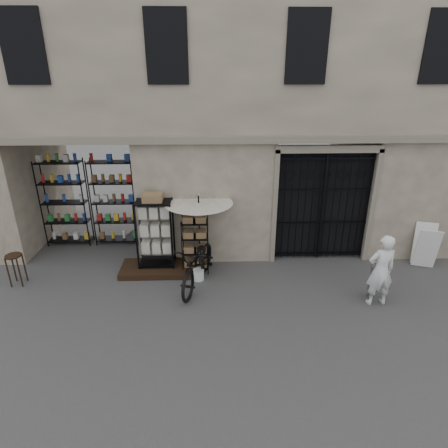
{
  "coord_description": "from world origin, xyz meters",
  "views": [
    {
      "loc": [
        -1.06,
        -6.81,
        4.82
      ],
      "look_at": [
        -0.8,
        1.4,
        1.35
      ],
      "focal_mm": 30.0,
      "sensor_mm": 36.0,
      "label": 1
    }
  ],
  "objects_px": {
    "display_cabinet": "(156,237)",
    "steel_bollard": "(372,282)",
    "easel_sign": "(426,246)",
    "bicycle": "(199,284)",
    "market_umbrella": "(199,206)",
    "white_bucket": "(198,275)",
    "wooden_stool": "(16,269)",
    "shopkeeper": "(375,303)",
    "wire_rack": "(195,245)"
  },
  "relations": [
    {
      "from": "steel_bollard",
      "to": "easel_sign",
      "type": "height_order",
      "value": "easel_sign"
    },
    {
      "from": "display_cabinet",
      "to": "bicycle",
      "type": "bearing_deg",
      "value": -49.33
    },
    {
      "from": "market_umbrella",
      "to": "steel_bollard",
      "type": "xyz_separation_m",
      "value": [
        3.88,
        -1.43,
        -1.32
      ]
    },
    {
      "from": "white_bucket",
      "to": "steel_bollard",
      "type": "bearing_deg",
      "value": -12.49
    },
    {
      "from": "shopkeeper",
      "to": "easel_sign",
      "type": "xyz_separation_m",
      "value": [
        1.88,
        1.61,
        0.57
      ]
    },
    {
      "from": "market_umbrella",
      "to": "shopkeeper",
      "type": "relative_size",
      "value": 1.45
    },
    {
      "from": "display_cabinet",
      "to": "steel_bollard",
      "type": "relative_size",
      "value": 2.39
    },
    {
      "from": "white_bucket",
      "to": "easel_sign",
      "type": "xyz_separation_m",
      "value": [
        5.81,
        0.5,
        0.44
      ]
    },
    {
      "from": "wire_rack",
      "to": "wooden_stool",
      "type": "height_order",
      "value": "wire_rack"
    },
    {
      "from": "bicycle",
      "to": "easel_sign",
      "type": "distance_m",
      "value": 5.87
    },
    {
      "from": "steel_bollard",
      "to": "white_bucket",
      "type": "bearing_deg",
      "value": 167.51
    },
    {
      "from": "easel_sign",
      "to": "market_umbrella",
      "type": "bearing_deg",
      "value": -162.9
    },
    {
      "from": "bicycle",
      "to": "market_umbrella",
      "type": "bearing_deg",
      "value": 104.63
    },
    {
      "from": "bicycle",
      "to": "steel_bollard",
      "type": "xyz_separation_m",
      "value": [
        3.89,
        -0.65,
        0.38
      ]
    },
    {
      "from": "display_cabinet",
      "to": "easel_sign",
      "type": "xyz_separation_m",
      "value": [
        6.87,
        -0.05,
        -0.34
      ]
    },
    {
      "from": "wire_rack",
      "to": "bicycle",
      "type": "xyz_separation_m",
      "value": [
        0.09,
        -0.68,
        -0.7
      ]
    },
    {
      "from": "wire_rack",
      "to": "steel_bollard",
      "type": "xyz_separation_m",
      "value": [
        3.98,
        -1.32,
        -0.32
      ]
    },
    {
      "from": "display_cabinet",
      "to": "market_umbrella",
      "type": "relative_size",
      "value": 0.77
    },
    {
      "from": "white_bucket",
      "to": "market_umbrella",
      "type": "bearing_deg",
      "value": 86.79
    },
    {
      "from": "display_cabinet",
      "to": "steel_bollard",
      "type": "height_order",
      "value": "display_cabinet"
    },
    {
      "from": "wire_rack",
      "to": "bicycle",
      "type": "distance_m",
      "value": 0.98
    },
    {
      "from": "market_umbrella",
      "to": "white_bucket",
      "type": "relative_size",
      "value": 8.65
    },
    {
      "from": "wire_rack",
      "to": "white_bucket",
      "type": "bearing_deg",
      "value": -58.95
    },
    {
      "from": "display_cabinet",
      "to": "wooden_stool",
      "type": "xyz_separation_m",
      "value": [
        -3.23,
        -0.62,
        -0.5
      ]
    },
    {
      "from": "market_umbrella",
      "to": "easel_sign",
      "type": "height_order",
      "value": "market_umbrella"
    },
    {
      "from": "wire_rack",
      "to": "shopkeeper",
      "type": "xyz_separation_m",
      "value": [
        4.0,
        -1.57,
        -0.7
      ]
    },
    {
      "from": "steel_bollard",
      "to": "shopkeeper",
      "type": "relative_size",
      "value": 0.47
    },
    {
      "from": "wooden_stool",
      "to": "steel_bollard",
      "type": "distance_m",
      "value": 8.23
    },
    {
      "from": "bicycle",
      "to": "wooden_stool",
      "type": "distance_m",
      "value": 4.33
    },
    {
      "from": "wire_rack",
      "to": "easel_sign",
      "type": "height_order",
      "value": "wire_rack"
    },
    {
      "from": "market_umbrella",
      "to": "easel_sign",
      "type": "bearing_deg",
      "value": -0.65
    },
    {
      "from": "white_bucket",
      "to": "easel_sign",
      "type": "relative_size",
      "value": 0.25
    },
    {
      "from": "wire_rack",
      "to": "white_bucket",
      "type": "height_order",
      "value": "wire_rack"
    },
    {
      "from": "shopkeeper",
      "to": "bicycle",
      "type": "bearing_deg",
      "value": -17.69
    },
    {
      "from": "white_bucket",
      "to": "bicycle",
      "type": "height_order",
      "value": "bicycle"
    },
    {
      "from": "shopkeeper",
      "to": "display_cabinet",
      "type": "bearing_deg",
      "value": -23.26
    },
    {
      "from": "wooden_stool",
      "to": "easel_sign",
      "type": "relative_size",
      "value": 0.7
    },
    {
      "from": "display_cabinet",
      "to": "white_bucket",
      "type": "bearing_deg",
      "value": -41.2
    },
    {
      "from": "steel_bollard",
      "to": "easel_sign",
      "type": "bearing_deg",
      "value": 35.5
    },
    {
      "from": "display_cabinet",
      "to": "easel_sign",
      "type": "bearing_deg",
      "value": -14.11
    },
    {
      "from": "white_bucket",
      "to": "shopkeeper",
      "type": "relative_size",
      "value": 0.17
    },
    {
      "from": "shopkeeper",
      "to": "market_umbrella",
      "type": "bearing_deg",
      "value": -28.05
    },
    {
      "from": "wire_rack",
      "to": "shopkeeper",
      "type": "relative_size",
      "value": 0.87
    },
    {
      "from": "market_umbrella",
      "to": "easel_sign",
      "type": "relative_size",
      "value": 2.15
    },
    {
      "from": "shopkeeper",
      "to": "easel_sign",
      "type": "distance_m",
      "value": 2.54
    },
    {
      "from": "market_umbrella",
      "to": "shopkeeper",
      "type": "bearing_deg",
      "value": -23.26
    },
    {
      "from": "white_bucket",
      "to": "shopkeeper",
      "type": "height_order",
      "value": "white_bucket"
    },
    {
      "from": "wire_rack",
      "to": "wooden_stool",
      "type": "distance_m",
      "value": 4.26
    },
    {
      "from": "wire_rack",
      "to": "white_bucket",
      "type": "xyz_separation_m",
      "value": [
        0.07,
        -0.46,
        -0.57
      ]
    },
    {
      "from": "white_bucket",
      "to": "easel_sign",
      "type": "height_order",
      "value": "easel_sign"
    }
  ]
}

